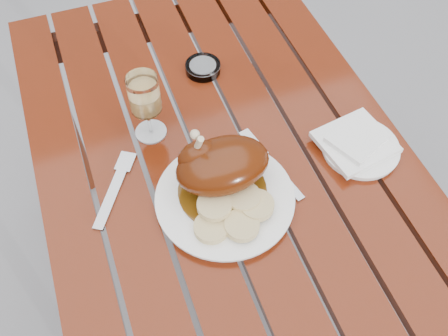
% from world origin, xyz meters
% --- Properties ---
extents(ground, '(60.00, 60.00, 0.00)m').
position_xyz_m(ground, '(0.00, 0.00, 0.00)').
color(ground, slate).
rests_on(ground, ground).
extents(table, '(0.80, 1.20, 0.75)m').
position_xyz_m(table, '(0.00, 0.00, 0.38)').
color(table, maroon).
rests_on(table, ground).
extents(dinner_plate, '(0.37, 0.37, 0.02)m').
position_xyz_m(dinner_plate, '(-0.04, -0.15, 0.76)').
color(dinner_plate, white).
rests_on(dinner_plate, table).
extents(roast_duck, '(0.20, 0.18, 0.14)m').
position_xyz_m(roast_duck, '(-0.04, -0.10, 0.82)').
color(roast_duck, '#533009').
rests_on(roast_duck, dinner_plate).
extents(bread_dumplings, '(0.17, 0.12, 0.03)m').
position_xyz_m(bread_dumplings, '(-0.04, -0.19, 0.78)').
color(bread_dumplings, '#D8C383').
rests_on(bread_dumplings, dinner_plate).
extents(wine_glass, '(0.09, 0.09, 0.17)m').
position_xyz_m(wine_glass, '(-0.13, 0.09, 0.83)').
color(wine_glass, '#F9CA71').
rests_on(wine_glass, table).
extents(side_plate, '(0.19, 0.19, 0.01)m').
position_xyz_m(side_plate, '(0.29, -0.12, 0.76)').
color(side_plate, white).
rests_on(side_plate, table).
extents(napkin, '(0.17, 0.16, 0.01)m').
position_xyz_m(napkin, '(0.28, -0.11, 0.77)').
color(napkin, white).
rests_on(napkin, side_plate).
extents(ashtray, '(0.11, 0.11, 0.02)m').
position_xyz_m(ashtray, '(0.04, 0.24, 0.76)').
color(ashtray, '#B2B7BC').
rests_on(ashtray, table).
extents(fork, '(0.12, 0.16, 0.01)m').
position_xyz_m(fork, '(-0.25, -0.05, 0.75)').
color(fork, gray).
rests_on(fork, table).
extents(knife, '(0.06, 0.19, 0.01)m').
position_xyz_m(knife, '(0.09, -0.11, 0.75)').
color(knife, gray).
rests_on(knife, table).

